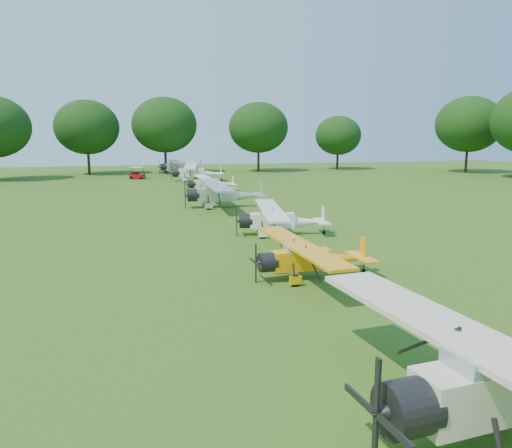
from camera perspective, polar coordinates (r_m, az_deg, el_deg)
The scene contains 9 objects.
ground at distance 32.72m, azimuth 0.54°, elevation -1.43°, with size 160.00×160.00×0.00m, color #275B16.
tree_belt at distance 33.31m, azimuth 6.59°, elevation 12.61°, with size 137.36×130.27×14.52m.
aircraft_2 at distance 23.27m, azimuth 6.17°, elevation -3.65°, with size 5.74×9.13×1.80m.
aircraft_3 at distance 33.07m, azimuth 2.65°, elevation 0.69°, with size 6.23×9.87×1.94m.
aircraft_4 at distance 45.78m, azimuth -3.83°, elevation 3.65°, with size 7.52×11.96×2.36m.
aircraft_5 at distance 58.52m, azimuth -5.33°, elevation 4.75°, with size 5.82×9.24×1.83m.
aircraft_6 at distance 72.09m, azimuth -6.95°, elevation 6.00°, with size 7.57×12.02×2.36m.
aircraft_7 at distance 85.88m, azimuth -8.72°, elevation 6.62°, with size 7.52×11.96×2.36m.
golf_cart at distance 76.91m, azimuth -13.45°, elevation 5.47°, with size 2.39×1.90×1.79m.
Camera 1 is at (-8.12, -31.00, 6.61)m, focal length 35.00 mm.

